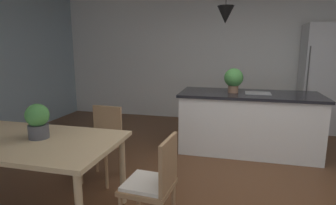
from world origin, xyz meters
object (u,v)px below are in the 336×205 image
chair_far_right (103,141)px  potted_plant_on_table (38,120)px  kitchen_island (248,122)px  refrigerator (321,79)px  potted_plant_on_island (234,79)px  dining_table (16,145)px  chair_kitchen_end (154,183)px

chair_far_right → potted_plant_on_table: (-0.22, -0.79, 0.44)m
kitchen_island → potted_plant_on_table: 2.92m
refrigerator → potted_plant_on_island: refrigerator is taller
kitchen_island → refrigerator: size_ratio=1.02×
dining_table → potted_plant_on_island: bearing=49.2°
dining_table → chair_far_right: (0.44, 0.84, -0.21)m
refrigerator → potted_plant_on_table: bearing=-132.3°
chair_far_right → potted_plant_on_table: bearing=-105.6°
chair_far_right → potted_plant_on_island: potted_plant_on_island is taller
kitchen_island → chair_kitchen_end: bearing=-110.2°
potted_plant_on_island → chair_far_right: bearing=-137.1°
refrigerator → potted_plant_on_island: size_ratio=5.46×
dining_table → potted_plant_on_table: potted_plant_on_table is taller
chair_kitchen_end → kitchen_island: bearing=69.8°
dining_table → chair_far_right: chair_far_right is taller
dining_table → refrigerator: refrigerator is taller
kitchen_island → potted_plant_on_island: 0.69m
chair_far_right → potted_plant_on_island: (1.47, 1.36, 0.63)m
chair_far_right → potted_plant_on_island: size_ratio=2.39×
chair_far_right → kitchen_island: kitchen_island is taller
dining_table → kitchen_island: 3.09m
potted_plant_on_island → potted_plant_on_table: bearing=-128.2°
dining_table → chair_far_right: bearing=62.6°
chair_kitchen_end → kitchen_island: kitchen_island is taller
chair_kitchen_end → refrigerator: refrigerator is taller
refrigerator → chair_far_right: bearing=-137.4°
dining_table → chair_kitchen_end: (1.33, -0.00, -0.21)m
chair_far_right → chair_kitchen_end: 1.23m
chair_kitchen_end → refrigerator: (2.14, 3.64, 0.52)m
refrigerator → chair_kitchen_end: bearing=-120.4°
chair_far_right → chair_kitchen_end: same height
chair_kitchen_end → potted_plant_on_table: potted_plant_on_table is taller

